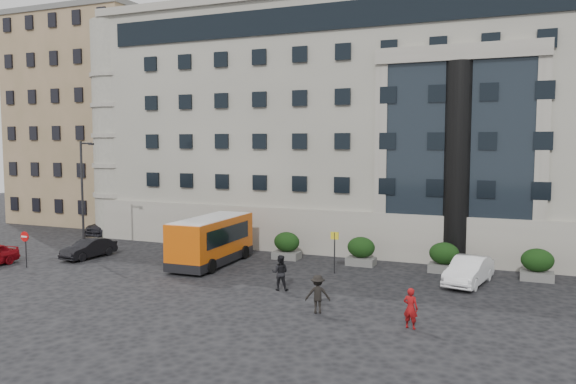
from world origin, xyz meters
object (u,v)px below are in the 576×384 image
street_lamp (83,194)px  red_truck (195,214)px  parked_car_b (89,248)px  pedestrian_c (318,294)px  bus_stop_sign (335,245)px  hedge_b (287,245)px  hedge_a (220,240)px  no_entry_sign (25,242)px  white_taxi (469,271)px  parked_car_c (113,225)px  parked_car_d (168,229)px  hedge_c (361,251)px  minibus (211,239)px  pedestrian_b (280,273)px  pedestrian_a (411,308)px  hedge_e (537,264)px  hedge_d (444,257)px

street_lamp → red_truck: bearing=89.9°
parked_car_b → pedestrian_c: bearing=-11.6°
street_lamp → bus_stop_sign: (17.44, 2.00, -2.64)m
hedge_b → pedestrian_c: bearing=-60.7°
hedge_a → red_truck: bearing=130.1°
no_entry_sign → parked_car_b: (1.50, 3.95, -0.99)m
no_entry_sign → white_taxi: bearing=13.6°
white_taxi → parked_car_b: bearing=-162.8°
parked_car_c → parked_car_d: (5.50, 0.29, -0.10)m
hedge_c → parked_car_b: size_ratio=0.46×
minibus → no_entry_sign: bearing=-153.9°
pedestrian_c → pedestrian_b: bearing=-64.4°
parked_car_d → pedestrian_a: (23.10, -15.76, 0.21)m
bus_stop_sign → pedestrian_a: size_ratio=1.43×
hedge_b → parked_car_b: 13.61m
red_truck → no_entry_sign: bearing=-79.4°
hedge_a → hedge_e: (20.80, 0.00, 0.00)m
bus_stop_sign → pedestrian_a: bearing=-54.2°
hedge_d → pedestrian_a: size_ratio=1.04×
pedestrian_b → pedestrian_c: bearing=122.0°
hedge_b → bus_stop_sign: (4.30, -2.80, 0.80)m
white_taxi → hedge_c: bearing=171.6°
street_lamp → parked_car_c: bearing=119.3°
hedge_e → hedge_d: bearing=180.0°
red_truck → street_lamp: bearing=-76.1°
hedge_b → hedge_d: same height
red_truck → parked_car_d: red_truck is taller
pedestrian_a → minibus: bearing=-16.9°
hedge_d → bus_stop_sign: bus_stop_sign is taller
red_truck → white_taxi: red_truck is taller
parked_car_b → no_entry_sign: bearing=-105.2°
hedge_b → minibus: (-3.85, -3.45, 0.76)m
hedge_d → pedestrian_b: pedestrian_b is taller
pedestrian_a → parked_car_b: bearing=-3.6°
hedge_b → hedge_e: (15.60, 0.00, 0.00)m
parked_car_d → pedestrian_a: pedestrian_a is taller
hedge_b → pedestrian_b: 8.16m
no_entry_sign → pedestrian_c: bearing=-5.3°
hedge_c → parked_car_b: bearing=-164.7°
parked_car_b → parked_car_c: bearing=126.8°
pedestrian_a → pedestrian_c: 4.41m
hedge_b → pedestrian_a: 15.33m
no_entry_sign → parked_car_b: no_entry_sign is taller
minibus → red_truck: size_ratio=1.39×
hedge_a → parked_car_c: bearing=162.1°
hedge_d → red_truck: bearing=158.2°
hedge_c → minibus: 9.72m
hedge_a → pedestrian_a: size_ratio=1.04×
bus_stop_sign → parked_car_b: size_ratio=0.63×
parked_car_d → white_taxi: 25.71m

